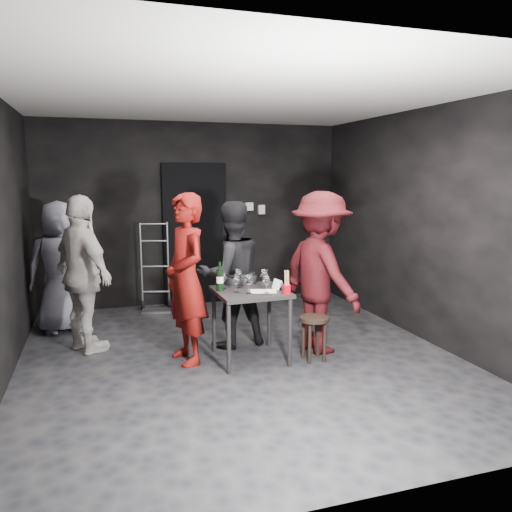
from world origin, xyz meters
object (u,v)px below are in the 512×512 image
object	(u,v)px
tasting_table	(250,299)
wine_bottle	(220,280)
hand_truck	(156,295)
bystander_grey	(61,261)
server_red	(186,264)
bystander_cream	(83,263)
man_maroon	(321,259)
woman_black	(231,267)
breadstick_cup	(287,283)
stool	(314,327)

from	to	relation	value
tasting_table	wine_bottle	xyz separation A→B (m)	(-0.31, 0.06, 0.22)
hand_truck	wine_bottle	distance (m)	2.32
hand_truck	bystander_grey	size ratio (longest dim) A/B	0.72
bystander_grey	wine_bottle	world-z (taller)	bystander_grey
server_red	hand_truck	bearing A→B (deg)	168.97
tasting_table	bystander_cream	bearing A→B (deg)	155.12
bystander_cream	hand_truck	bearing A→B (deg)	-62.10
hand_truck	bystander_cream	world-z (taller)	bystander_cream
tasting_table	bystander_grey	world-z (taller)	bystander_grey
man_maroon	wine_bottle	world-z (taller)	man_maroon
woman_black	bystander_cream	bearing A→B (deg)	-19.56
bystander_cream	bystander_grey	bearing A→B (deg)	-11.87
woman_black	bystander_cream	xyz separation A→B (m)	(-1.58, 0.28, 0.09)
hand_truck	breadstick_cup	distance (m)	2.81
bystander_grey	server_red	bearing A→B (deg)	132.46
hand_truck	man_maroon	distance (m)	2.83
stool	woman_black	xyz separation A→B (m)	(-0.71, 0.72, 0.54)
hand_truck	wine_bottle	size ratio (longest dim) A/B	4.18
stool	man_maroon	bearing A→B (deg)	54.53
woman_black	hand_truck	bearing A→B (deg)	-79.35
stool	wine_bottle	world-z (taller)	wine_bottle
server_red	bystander_cream	size ratio (longest dim) A/B	1.04
server_red	breadstick_cup	distance (m)	1.05
stool	woman_black	world-z (taller)	woman_black
woman_black	man_maroon	distance (m)	1.01
man_maroon	bystander_cream	bearing A→B (deg)	59.52
stool	hand_truck	bearing A→B (deg)	118.66
bystander_cream	bystander_grey	xyz separation A→B (m)	(-0.28, 0.85, -0.11)
stool	bystander_grey	bearing A→B (deg)	144.24
tasting_table	wine_bottle	world-z (taller)	wine_bottle
server_red	bystander_cream	world-z (taller)	server_red
server_red	bystander_cream	distance (m)	1.19
stool	breadstick_cup	world-z (taller)	breadstick_cup
woman_black	breadstick_cup	size ratio (longest dim) A/B	6.98
bystander_cream	wine_bottle	size ratio (longest dim) A/B	6.57
bystander_grey	breadstick_cup	size ratio (longest dim) A/B	6.83
server_red	tasting_table	bearing A→B (deg)	64.32
hand_truck	bystander_grey	distance (m)	1.52
tasting_table	bystander_grey	xyz separation A→B (m)	(-1.94, 1.62, 0.23)
tasting_table	bystander_grey	bearing A→B (deg)	140.18
bystander_cream	wine_bottle	xyz separation A→B (m)	(1.35, -0.71, -0.13)
stool	bystander_cream	bearing A→B (deg)	156.35
hand_truck	breadstick_cup	xyz separation A→B (m)	(1.03, -2.53, 0.64)
hand_truck	woman_black	bearing A→B (deg)	-55.51
bystander_grey	hand_truck	bearing A→B (deg)	-150.83
woman_black	man_maroon	bearing A→B (deg)	142.69
tasting_table	woman_black	size ratio (longest dim) A/B	0.41
stool	server_red	distance (m)	1.49
hand_truck	stool	distance (m)	2.84
bystander_grey	breadstick_cup	world-z (taller)	bystander_grey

